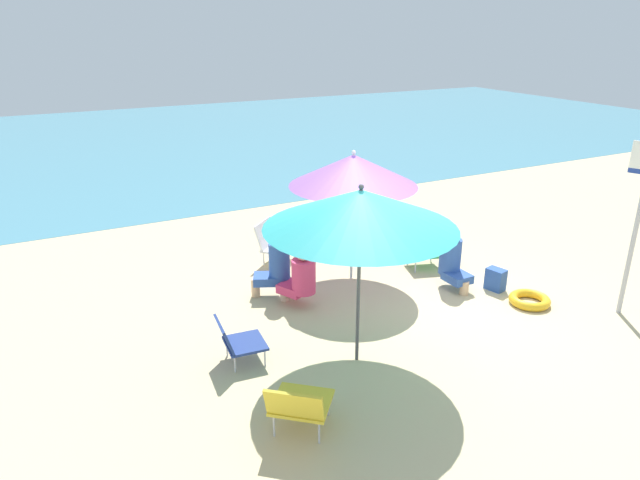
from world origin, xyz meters
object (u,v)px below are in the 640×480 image
umbrella_teal (361,209)px  person_a (452,258)px  umbrella_purple (353,170)px  beach_chair_d (299,404)px  person_c (276,263)px  beach_bag (496,279)px  swim_ring (530,300)px  beach_chair_a (272,241)px  person_b (301,277)px  beach_chair_b (237,340)px  beach_chair_c (430,249)px

umbrella_teal → person_a: bearing=25.2°
umbrella_purple → beach_chair_d: bearing=-128.0°
person_a → person_c: 2.51m
umbrella_purple → beach_bag: size_ratio=6.09×
beach_chair_d → swim_ring: 4.01m
beach_chair_a → umbrella_purple: bearing=-8.7°
beach_chair_d → umbrella_purple: bearing=2.0°
person_b → person_c: person_c is taller
beach_chair_b → beach_chair_c: bearing=23.3°
person_c → beach_bag: 3.14m
beach_chair_b → swim_ring: 4.04m
beach_chair_c → person_c: size_ratio=0.70×
beach_chair_b → person_b: (1.22, 0.91, 0.14)m
beach_chair_a → beach_bag: bearing=1.9°
umbrella_teal → beach_chair_d: size_ratio=2.60×
person_a → person_b: person_a is taller
beach_chair_d → person_c: bearing=21.1°
umbrella_teal → swim_ring: size_ratio=3.75×
person_c → beach_chair_a: bearing=-85.9°
umbrella_teal → beach_chair_a: bearing=85.0°
umbrella_teal → swim_ring: bearing=2.0°
beach_chair_c → beach_bag: bearing=123.7°
beach_chair_d → person_b: (1.11, 2.29, 0.11)m
umbrella_teal → beach_chair_d: 2.02m
beach_chair_b → swim_ring: beach_chair_b is taller
umbrella_purple → beach_chair_a: (-0.78, 1.15, -1.31)m
person_b → swim_ring: person_b is taller
swim_ring → beach_chair_b: bearing=173.5°
umbrella_purple → beach_chair_a: 1.91m
swim_ring → beach_bag: bearing=100.5°
umbrella_teal → swim_ring: 3.28m
umbrella_purple → beach_chair_b: size_ratio=3.56×
beach_bag → beach_chair_d: bearing=-158.7°
umbrella_purple → beach_chair_b: 2.99m
beach_chair_b → person_c: (1.04, 1.33, 0.21)m
person_a → beach_chair_d: bearing=-62.3°
beach_chair_c → person_a: 0.76m
umbrella_purple → beach_chair_d: size_ratio=2.45×
umbrella_teal → person_b: (-0.00, 1.46, -1.36)m
umbrella_teal → beach_bag: 3.20m
person_c → beach_bag: person_c is taller
umbrella_purple → person_c: bearing=-177.9°
umbrella_purple → person_a: size_ratio=2.08×
umbrella_teal → beach_chair_a: (0.27, 3.09, -1.45)m
beach_chair_b → umbrella_purple: bearing=36.1°
beach_bag → person_c: bearing=156.6°
umbrella_purple → person_b: size_ratio=2.20×
beach_chair_d → person_a: bearing=-20.6°
swim_ring → beach_chair_d: bearing=-166.6°
beach_bag → beach_chair_a: bearing=134.7°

